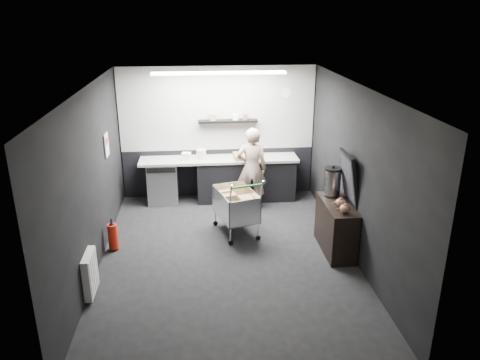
{
  "coord_description": "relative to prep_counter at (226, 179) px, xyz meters",
  "views": [
    {
      "loc": [
        -0.41,
        -6.61,
        3.75
      ],
      "look_at": [
        0.24,
        0.4,
        1.16
      ],
      "focal_mm": 35.0,
      "sensor_mm": 36.0,
      "label": 1
    }
  ],
  "objects": [
    {
      "name": "wall_right",
      "position": [
        1.86,
        -2.42,
        0.89
      ],
      "size": [
        0.0,
        5.5,
        5.5
      ],
      "primitive_type": "plane",
      "rotation": [
        1.57,
        0.0,
        -1.57
      ],
      "color": "black",
      "rests_on": "floor"
    },
    {
      "name": "fire_extinguisher",
      "position": [
        -1.99,
        -2.0,
        -0.2
      ],
      "size": [
        0.16,
        0.16,
        0.53
      ],
      "color": "red",
      "rests_on": "floor"
    },
    {
      "name": "ceiling_strip",
      "position": [
        -0.14,
        -0.57,
        2.21
      ],
      "size": [
        2.4,
        0.2,
        0.04
      ],
      "primitive_type": "cube",
      "color": "white",
      "rests_on": "ceiling"
    },
    {
      "name": "pink_tub",
      "position": [
        -0.49,
        0.0,
        0.54
      ],
      "size": [
        0.19,
        0.19,
        0.19
      ],
      "primitive_type": "cylinder",
      "color": "silver",
      "rests_on": "prep_counter"
    },
    {
      "name": "person",
      "position": [
        0.48,
        -0.45,
        0.36
      ],
      "size": [
        0.64,
        0.47,
        1.63
      ],
      "primitive_type": "imported",
      "rotation": [
        0.0,
        0.0,
        3.0
      ],
      "color": "beige",
      "rests_on": "floor"
    },
    {
      "name": "wall_left",
      "position": [
        -2.14,
        -2.42,
        0.89
      ],
      "size": [
        0.0,
        5.5,
        5.5
      ],
      "primitive_type": "plane",
      "rotation": [
        1.57,
        0.0,
        1.57
      ],
      "color": "black",
      "rests_on": "floor"
    },
    {
      "name": "prep_counter",
      "position": [
        0.0,
        0.0,
        0.0
      ],
      "size": [
        3.2,
        0.61,
        0.9
      ],
      "color": "black",
      "rests_on": "floor"
    },
    {
      "name": "wall_back",
      "position": [
        -0.14,
        0.33,
        0.89
      ],
      "size": [
        5.5,
        0.0,
        5.5
      ],
      "primitive_type": "plane",
      "rotation": [
        1.57,
        0.0,
        0.0
      ],
      "color": "black",
      "rests_on": "floor"
    },
    {
      "name": "poster",
      "position": [
        -2.12,
        -1.12,
        1.09
      ],
      "size": [
        0.02,
        0.3,
        0.4
      ],
      "primitive_type": "cube",
      "color": "silver",
      "rests_on": "wall_left"
    },
    {
      "name": "poster_red_band",
      "position": [
        -2.11,
        -1.12,
        1.16
      ],
      "size": [
        0.02,
        0.22,
        0.1
      ],
      "primitive_type": "cube",
      "color": "red",
      "rests_on": "poster"
    },
    {
      "name": "white_container",
      "position": [
        -0.79,
        -0.05,
        0.52
      ],
      "size": [
        0.19,
        0.16,
        0.15
      ],
      "primitive_type": "cube",
      "rotation": [
        0.0,
        0.0,
        -0.2
      ],
      "color": "white",
      "rests_on": "prep_counter"
    },
    {
      "name": "wall_front",
      "position": [
        -0.14,
        -5.17,
        0.89
      ],
      "size": [
        5.5,
        0.0,
        5.5
      ],
      "primitive_type": "plane",
      "rotation": [
        -1.57,
        0.0,
        0.0
      ],
      "color": "black",
      "rests_on": "floor"
    },
    {
      "name": "shopping_cart",
      "position": [
        0.07,
        -1.56,
        0.05
      ],
      "size": [
        0.83,
        1.12,
        1.07
      ],
      "color": "silver",
      "rests_on": "floor"
    },
    {
      "name": "floor",
      "position": [
        -0.14,
        -2.42,
        -0.46
      ],
      "size": [
        5.5,
        5.5,
        0.0
      ],
      "primitive_type": "plane",
      "color": "black",
      "rests_on": "ground"
    },
    {
      "name": "kitchen_wall_panel",
      "position": [
        -0.14,
        0.31,
        1.39
      ],
      "size": [
        3.95,
        0.02,
        1.7
      ],
      "primitive_type": "cube",
      "color": "#B5B5B0",
      "rests_on": "wall_back"
    },
    {
      "name": "ceiling",
      "position": [
        -0.14,
        -2.42,
        2.24
      ],
      "size": [
        5.5,
        5.5,
        0.0
      ],
      "primitive_type": "plane",
      "rotation": [
        3.14,
        0.0,
        0.0
      ],
      "color": "silver",
      "rests_on": "wall_back"
    },
    {
      "name": "sideboard",
      "position": [
        1.65,
        -2.32,
        0.07
      ],
      "size": [
        0.47,
        1.11,
        1.66
      ],
      "color": "black",
      "rests_on": "floor"
    },
    {
      "name": "cardboard_box",
      "position": [
        0.41,
        -0.05,
        0.49
      ],
      "size": [
        0.53,
        0.42,
        0.1
      ],
      "primitive_type": "cube",
      "rotation": [
        0.0,
        0.0,
        0.08
      ],
      "color": "#926F4E",
      "rests_on": "prep_counter"
    },
    {
      "name": "wall_clock",
      "position": [
        1.26,
        0.3,
        1.69
      ],
      "size": [
        0.2,
        0.03,
        0.2
      ],
      "primitive_type": "cylinder",
      "rotation": [
        1.57,
        0.0,
        0.0
      ],
      "color": "white",
      "rests_on": "wall_back"
    },
    {
      "name": "radiator",
      "position": [
        -2.08,
        -3.32,
        -0.11
      ],
      "size": [
        0.1,
        0.5,
        0.6
      ],
      "primitive_type": "cube",
      "color": "white",
      "rests_on": "wall_left"
    },
    {
      "name": "floating_shelf",
      "position": [
        0.06,
        0.2,
        1.16
      ],
      "size": [
        1.2,
        0.22,
        0.04
      ],
      "primitive_type": "cube",
      "color": "black",
      "rests_on": "wall_back"
    },
    {
      "name": "dado_panel",
      "position": [
        -0.14,
        0.31,
        0.04
      ],
      "size": [
        3.95,
        0.02,
        1.0
      ],
      "primitive_type": "cube",
      "color": "black",
      "rests_on": "wall_back"
    }
  ]
}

